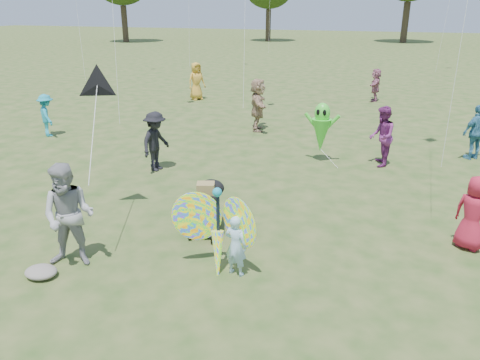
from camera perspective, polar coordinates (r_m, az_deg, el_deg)
name	(u,v)px	position (r m, az deg, el deg)	size (l,w,h in m)	color
ground	(223,269)	(8.28, -2.13, -10.80)	(160.00, 160.00, 0.00)	#51592B
child_girl	(236,246)	(7.88, -0.52, -8.00)	(0.40, 0.26, 1.09)	#A3CCE7
adult_man	(69,216)	(8.52, -20.13, -4.14)	(0.91, 0.71, 1.86)	#96959A
grey_bag	(41,272)	(8.71, -23.10, -10.27)	(0.56, 0.46, 0.18)	gray
crowd_a	(474,213)	(9.65, 26.58, -3.60)	(0.70, 0.46, 1.43)	#AF1C34
crowd_b	(156,141)	(12.97, -10.24, 4.65)	(1.06, 0.61, 1.64)	black
crowd_c	(476,132)	(15.38, 26.87, 5.21)	(0.95, 0.40, 1.62)	teal
crowd_d	(258,105)	(17.01, 2.19, 9.15)	(1.74, 0.55, 1.88)	tan
crowd_e	(382,137)	(13.72, 16.89, 5.10)	(0.83, 0.64, 1.70)	#7A2870
crowd_g	(196,81)	(22.91, -5.34, 11.92)	(0.86, 0.56, 1.76)	gold
crowd_i	(47,115)	(17.59, -22.48, 7.29)	(0.94, 0.54, 1.46)	teal
crowd_j	(376,85)	(23.36, 16.19, 11.07)	(1.41, 0.45, 1.52)	#A45D76
jogging_stroller	(208,204)	(9.29, -3.91, -2.92)	(0.72, 1.13, 1.09)	black
butterfly_kite	(218,230)	(7.93, -2.74, -6.14)	(1.74, 0.75, 1.71)	red
delta_kite_rig	(97,86)	(9.88, -17.02, 10.94)	(1.47, 2.24, 1.72)	black
alien_kite	(321,129)	(13.61, 9.88, 6.09)	(1.12, 0.69, 1.74)	#43D732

